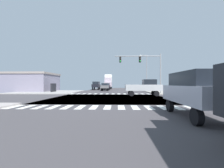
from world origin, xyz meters
TOP-DOWN VIEW (x-y plane):
  - ground at (0.00, 0.00)m, footprint 90.00×90.00m
  - sidewalk_corner_ne at (13.00, 12.00)m, footprint 12.00×12.00m
  - sidewalk_corner_nw at (-13.00, 12.00)m, footprint 12.00×12.00m
  - crosswalk_near at (-0.25, -7.30)m, footprint 13.50×2.00m
  - crosswalk_far at (-0.25, 7.30)m, footprint 13.50×2.00m
  - traffic_signal_mast at (5.25, 7.05)m, footprint 7.76×0.55m
  - street_lamp at (7.36, 15.64)m, footprint 1.78×0.32m
  - bank_building at (-18.54, 14.37)m, footprint 12.36×8.66m
  - sedan_nearside_1 at (-2.00, 18.27)m, footprint 1.80×4.30m
  - box_truck_crossing_2 at (-2.00, 32.47)m, footprint 2.40×7.20m
  - sedan_leading_2 at (-2.00, 25.48)m, footprint 1.80×4.30m
  - suv_trailing_1 at (5.00, -10.39)m, footprint 1.96×4.60m
  - pickup_outer_1 at (4.86, 3.50)m, footprint 5.10×2.00m
  - suv_inner_2 at (-5.00, 24.27)m, footprint 1.96×4.60m

SIDE VIEW (x-z plane):
  - ground at x=0.00m, z-range -0.05..0.00m
  - crosswalk_near at x=-0.25m, z-range 0.00..0.01m
  - crosswalk_far at x=-0.25m, z-range 0.00..0.01m
  - sidewalk_corner_ne at x=13.00m, z-range 0.00..0.14m
  - sidewalk_corner_nw at x=-13.00m, z-range 0.00..0.14m
  - sedan_nearside_1 at x=-2.00m, z-range 0.18..2.06m
  - sedan_leading_2 at x=-2.00m, z-range 0.18..2.06m
  - pickup_outer_1 at x=4.86m, z-range 0.12..2.47m
  - suv_trailing_1 at x=5.00m, z-range 0.22..2.56m
  - suv_inner_2 at x=-5.00m, z-range 0.22..2.56m
  - bank_building at x=-18.54m, z-range 0.01..4.11m
  - box_truck_crossing_2 at x=-2.00m, z-range 0.14..4.99m
  - street_lamp at x=7.36m, z-range 0.79..9.04m
  - traffic_signal_mast at x=5.25m, z-range 1.66..8.43m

